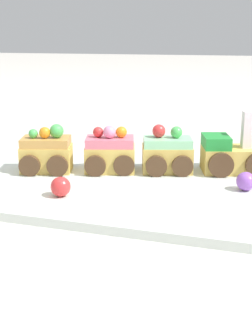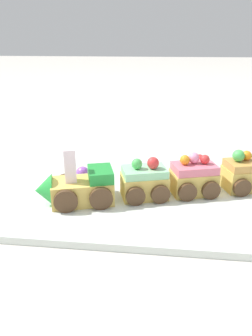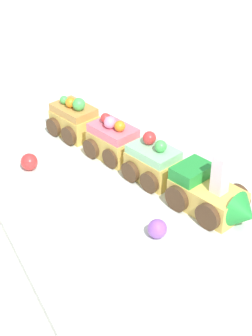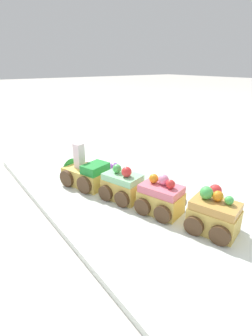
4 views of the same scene
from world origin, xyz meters
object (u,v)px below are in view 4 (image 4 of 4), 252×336
(cake_car_strawberry, at_px, (161,198))
(cake_car_caramel, at_px, (214,216))
(gumball_red, at_px, (215,191))
(gumball_purple, at_px, (114,168))
(cake_train_locomotive, at_px, (83,173))
(cake_car_mint, at_px, (123,186))

(cake_car_strawberry, bearing_deg, cake_car_caramel, -179.97)
(gumball_red, height_order, gumball_purple, same)
(gumball_red, bearing_deg, gumball_purple, 22.94)
(cake_train_locomotive, relative_size, cake_car_mint, 1.53)
(cake_car_mint, xyz_separation_m, cake_car_caramel, (-0.18, -0.06, 0.00))
(cake_car_strawberry, bearing_deg, cake_car_mint, 0.24)
(cake_car_mint, bearing_deg, cake_car_caramel, -179.87)
(cake_car_strawberry, xyz_separation_m, gumball_red, (-0.02, -0.14, -0.01))
(cake_car_mint, bearing_deg, gumball_red, -140.77)
(cake_train_locomotive, relative_size, cake_car_caramel, 1.53)
(gumball_red, bearing_deg, cake_car_mint, 55.94)
(cake_car_caramel, bearing_deg, cake_car_strawberry, 0.03)
(cake_car_strawberry, xyz_separation_m, gumball_purple, (0.21, -0.04, -0.01))
(gumball_red, bearing_deg, cake_car_caramel, 124.50)
(cake_train_locomotive, distance_m, gumball_red, 0.30)
(cake_car_caramel, bearing_deg, gumball_red, -72.21)
(cake_car_strawberry, height_order, cake_car_caramel, cake_car_caramel)
(cake_car_caramel, xyz_separation_m, gumball_purple, (0.31, -0.01, -0.01))
(cake_train_locomotive, bearing_deg, cake_car_strawberry, -179.94)
(cake_train_locomotive, bearing_deg, gumball_red, -155.34)
(gumball_purple, bearing_deg, cake_train_locomotive, 97.89)
(cake_car_strawberry, bearing_deg, cake_train_locomotive, 0.06)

